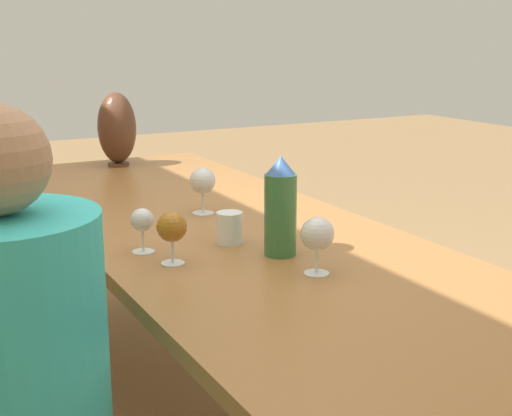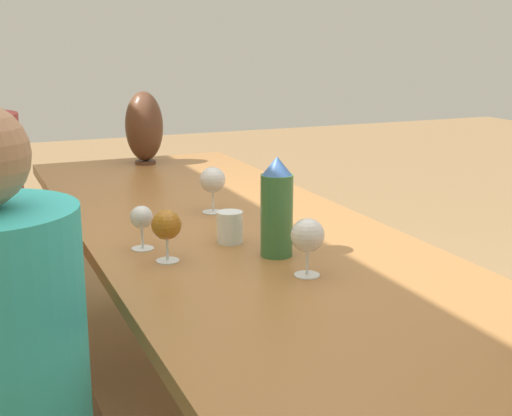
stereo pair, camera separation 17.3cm
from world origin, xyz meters
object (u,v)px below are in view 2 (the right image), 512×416
object	(u,v)px
wine_glass_0	(308,236)
wine_glass_1	(141,219)
water_bottle	(277,208)
person_near	(4,373)
vase	(144,127)
wine_glass_4	(213,181)
wine_glass_2	(166,226)
water_tumbler	(230,227)

from	to	relation	value
wine_glass_0	wine_glass_1	world-z (taller)	wine_glass_0
water_bottle	person_near	distance (m)	0.76
water_bottle	vase	xyz separation A→B (m)	(1.42, -0.02, 0.04)
wine_glass_4	person_near	xyz separation A→B (m)	(-0.67, 0.69, -0.22)
wine_glass_2	person_near	xyz separation A→B (m)	(-0.24, 0.42, -0.21)
water_bottle	wine_glass_0	world-z (taller)	water_bottle
water_tumbler	wine_glass_0	distance (m)	0.34
vase	wine_glass_1	xyz separation A→B (m)	(-1.23, 0.33, -0.08)
water_bottle	wine_glass_0	xyz separation A→B (m)	(-0.17, -0.00, -0.03)
water_bottle	person_near	size ratio (longest dim) A/B	0.22
vase	wine_glass_1	distance (m)	1.28
wine_glass_2	vase	bearing A→B (deg)	-12.18
water_bottle	wine_glass_4	size ratio (longest dim) A/B	1.76
water_tumbler	wine_glass_2	bearing A→B (deg)	114.45
vase	wine_glass_4	bearing A→B (deg)	178.90
water_tumbler	wine_glass_4	xyz separation A→B (m)	(0.33, -0.07, 0.06)
water_tumbler	wine_glass_1	size ratio (longest dim) A/B	0.73
vase	wine_glass_0	xyz separation A→B (m)	(-1.59, 0.02, -0.07)
water_tumbler	wine_glass_1	world-z (taller)	wine_glass_1
wine_glass_0	person_near	world-z (taller)	person_near
wine_glass_4	water_tumbler	bearing A→B (deg)	168.18
vase	water_tumbler	bearing A→B (deg)	176.03
wine_glass_4	person_near	bearing A→B (deg)	133.95
wine_glass_2	wine_glass_1	bearing A→B (deg)	14.31
wine_glass_2	water_tumbler	bearing A→B (deg)	-65.55
wine_glass_1	person_near	size ratio (longest dim) A/B	0.10
wine_glass_2	person_near	distance (m)	0.53
water_bottle	wine_glass_0	bearing A→B (deg)	-179.73
wine_glass_2	wine_glass_4	size ratio (longest dim) A/B	0.91
water_bottle	wine_glass_4	bearing A→B (deg)	-0.01
wine_glass_2	person_near	size ratio (longest dim) A/B	0.11
vase	person_near	size ratio (longest dim) A/B	0.27
wine_glass_1	wine_glass_4	world-z (taller)	wine_glass_4
water_bottle	wine_glass_1	world-z (taller)	water_bottle
water_tumbler	wine_glass_0	world-z (taller)	wine_glass_0
person_near	vase	bearing A→B (deg)	-24.00
water_tumbler	wine_glass_4	distance (m)	0.35
wine_glass_0	water_tumbler	bearing A→B (deg)	12.10
water_tumbler	vase	bearing A→B (deg)	-3.97
wine_glass_4	person_near	world-z (taller)	person_near
water_bottle	person_near	bearing A→B (deg)	104.54
vase	wine_glass_2	distance (m)	1.39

